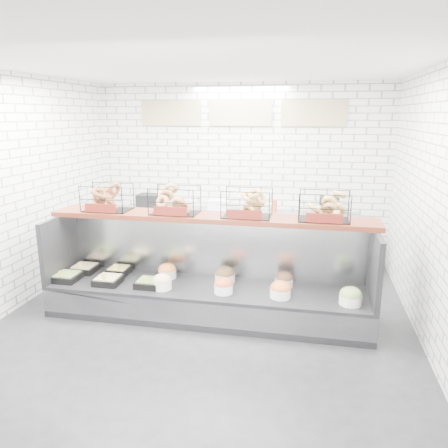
# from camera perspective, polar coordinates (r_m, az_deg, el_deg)

# --- Properties ---
(ground) EXTENTS (5.50, 5.50, 0.00)m
(ground) POSITION_cam_1_polar(r_m,az_deg,el_deg) (5.41, -2.97, -13.17)
(ground) COLOR black
(ground) RESTS_ON ground
(room_shell) EXTENTS (5.02, 5.51, 3.01)m
(room_shell) POSITION_cam_1_polar(r_m,az_deg,el_deg) (5.41, -1.64, 9.66)
(room_shell) COLOR white
(room_shell) RESTS_ON ground
(display_case) EXTENTS (4.00, 0.90, 1.20)m
(display_case) POSITION_cam_1_polar(r_m,az_deg,el_deg) (5.57, -2.22, -8.60)
(display_case) COLOR black
(display_case) RESTS_ON ground
(bagel_shelf) EXTENTS (4.10, 0.50, 0.40)m
(bagel_shelf) POSITION_cam_1_polar(r_m,az_deg,el_deg) (5.42, -1.75, 2.48)
(bagel_shelf) COLOR #4A1A10
(bagel_shelf) RESTS_ON display_case
(prep_counter) EXTENTS (4.00, 0.60, 1.20)m
(prep_counter) POSITION_cam_1_polar(r_m,az_deg,el_deg) (7.46, 1.60, -1.51)
(prep_counter) COLOR #93969B
(prep_counter) RESTS_ON ground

